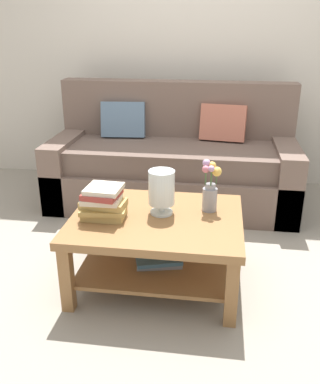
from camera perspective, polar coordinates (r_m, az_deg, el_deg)
ground_plane at (r=3.10m, az=2.39°, el=-8.14°), size 10.00×10.00×0.00m
back_wall at (r=4.33m, az=5.09°, el=19.24°), size 6.40×0.12×2.70m
couch at (r=3.84m, az=1.79°, el=3.91°), size 2.15×0.90×1.06m
coffee_table at (r=2.62m, az=-0.46°, el=-5.88°), size 1.04×0.83×0.46m
book_stack_main at (r=2.53m, az=-7.71°, el=-1.47°), size 0.29×0.23×0.20m
glass_hurricane_vase at (r=2.54m, az=0.22°, el=0.40°), size 0.16×0.16×0.28m
flower_pitcher at (r=2.61m, az=6.83°, el=0.39°), size 0.12×0.10×0.33m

